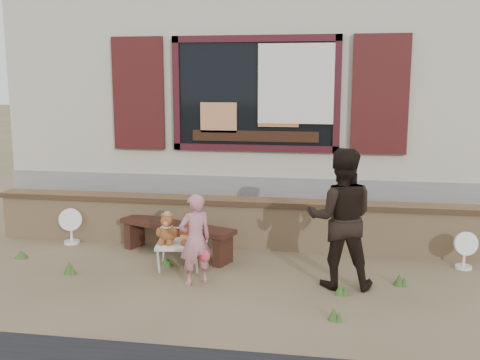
% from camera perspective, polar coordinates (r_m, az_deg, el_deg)
% --- Properties ---
extents(ground, '(80.00, 80.00, 0.00)m').
position_cam_1_polar(ground, '(6.84, -0.85, -9.16)').
color(ground, brown).
rests_on(ground, ground).
extents(shopfront, '(8.04, 5.13, 4.00)m').
position_cam_1_polar(shopfront, '(10.90, 3.44, 8.78)').
color(shopfront, '#ADA68C').
rests_on(shopfront, ground).
extents(brick_wall, '(7.10, 0.36, 0.67)m').
position_cam_1_polar(brick_wall, '(7.69, 0.50, -4.32)').
color(brick_wall, tan).
rests_on(brick_wall, ground).
extents(bench, '(1.66, 0.93, 0.42)m').
position_cam_1_polar(bench, '(7.37, -6.46, -5.30)').
color(bench, black).
rests_on(bench, ground).
extents(folding_chair, '(0.59, 0.54, 0.33)m').
position_cam_1_polar(folding_chair, '(6.85, -6.18, -6.59)').
color(folding_chair, silver).
rests_on(folding_chair, ground).
extents(teddy_bear_left, '(0.30, 0.27, 0.37)m').
position_cam_1_polar(teddy_bear_left, '(6.81, -7.38, -4.82)').
color(teddy_bear_left, brown).
rests_on(teddy_bear_left, folding_chair).
extents(teddy_bear_right, '(0.32, 0.29, 0.39)m').
position_cam_1_polar(teddy_bear_right, '(6.77, -5.03, -4.76)').
color(teddy_bear_right, brown).
rests_on(teddy_bear_right, folding_chair).
extents(child, '(0.45, 0.42, 1.03)m').
position_cam_1_polar(child, '(6.28, -4.56, -6.04)').
color(child, '#D7808C').
rests_on(child, ground).
extents(adult, '(0.78, 0.62, 1.55)m').
position_cam_1_polar(adult, '(6.23, 10.20, -3.85)').
color(adult, black).
rests_on(adult, ground).
extents(fan_left, '(0.33, 0.21, 0.51)m').
position_cam_1_polar(fan_left, '(8.19, -16.80, -4.47)').
color(fan_left, white).
rests_on(fan_left, ground).
extents(fan_right, '(0.30, 0.20, 0.47)m').
position_cam_1_polar(fan_right, '(7.36, 21.85, -6.61)').
color(fan_right, white).
rests_on(fan_right, ground).
extents(grass_tufts, '(4.86, 1.42, 0.14)m').
position_cam_1_polar(grass_tufts, '(6.61, -5.05, -9.34)').
color(grass_tufts, '#385A24').
rests_on(grass_tufts, ground).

